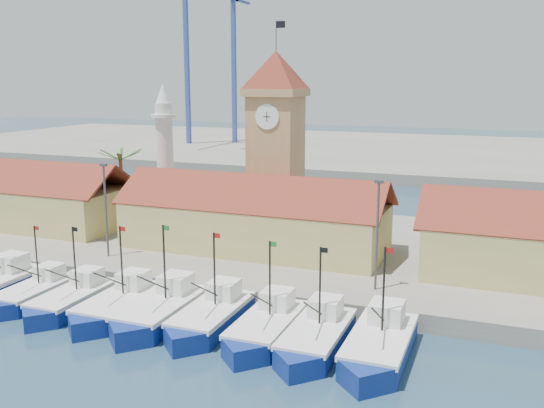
% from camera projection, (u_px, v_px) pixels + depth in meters
% --- Properties ---
extents(ground, '(400.00, 400.00, 0.00)m').
position_uv_depth(ground, '(148.00, 338.00, 43.65)').
color(ground, '#1B3449').
rests_on(ground, ground).
extents(quay, '(140.00, 32.00, 1.50)m').
position_uv_depth(quay, '(269.00, 245.00, 65.41)').
color(quay, gray).
rests_on(quay, ground).
extents(terminal, '(240.00, 80.00, 2.00)m').
position_uv_depth(terminal, '(401.00, 153.00, 143.86)').
color(terminal, gray).
rests_on(terminal, ground).
extents(boat_1, '(3.28, 8.98, 6.80)m').
position_uv_depth(boat_1, '(32.00, 295.00, 50.40)').
color(boat_1, navy).
rests_on(boat_1, ground).
extents(boat_2, '(3.44, 9.43, 7.14)m').
position_uv_depth(boat_2, '(70.00, 302.00, 48.75)').
color(boat_2, navy).
rests_on(boat_2, ground).
extents(boat_3, '(3.62, 9.93, 7.51)m').
position_uv_depth(boat_3, '(117.00, 307.00, 47.48)').
color(boat_3, navy).
rests_on(boat_3, ground).
extents(boat_4, '(3.84, 10.52, 7.96)m').
position_uv_depth(boat_4, '(160.00, 313.00, 46.12)').
color(boat_4, navy).
rests_on(boat_4, ground).
extents(boat_5, '(3.68, 10.07, 7.62)m').
position_uv_depth(boat_5, '(210.00, 319.00, 45.10)').
color(boat_5, navy).
rests_on(boat_5, ground).
extents(boat_6, '(3.63, 9.93, 7.51)m').
position_uv_depth(boat_6, '(265.00, 330.00, 43.18)').
color(boat_6, navy).
rests_on(boat_6, ground).
extents(boat_7, '(3.64, 9.98, 7.55)m').
position_uv_depth(boat_7, '(315.00, 340.00, 41.57)').
color(boat_7, navy).
rests_on(boat_7, ground).
extents(boat_8, '(3.85, 10.54, 7.98)m').
position_uv_depth(boat_8, '(379.00, 348.00, 40.12)').
color(boat_8, navy).
rests_on(boat_8, ground).
extents(hall_left, '(31.20, 10.13, 7.61)m').
position_uv_depth(hall_left, '(8.00, 201.00, 72.41)').
color(hall_left, tan).
rests_on(hall_left, quay).
extents(hall_center, '(27.04, 10.13, 7.61)m').
position_uv_depth(hall_center, '(255.00, 224.00, 61.10)').
color(hall_center, tan).
rests_on(hall_center, quay).
extents(clock_tower, '(5.80, 5.80, 22.70)m').
position_uv_depth(clock_tower, '(276.00, 139.00, 64.94)').
color(clock_tower, tan).
rests_on(clock_tower, quay).
extents(minaret, '(3.00, 3.00, 16.30)m').
position_uv_depth(minaret, '(165.00, 152.00, 72.53)').
color(minaret, silver).
rests_on(minaret, quay).
extents(palm_tree, '(5.60, 5.03, 8.39)m').
position_uv_depth(palm_tree, '(121.00, 180.00, 73.19)').
color(palm_tree, brown).
rests_on(palm_tree, quay).
extents(lamp_posts, '(80.70, 0.25, 9.03)m').
position_uv_depth(lamp_posts, '(225.00, 216.00, 53.11)').
color(lamp_posts, '#3F3F44').
rests_on(lamp_posts, quay).
extents(crane_blue_far, '(1.00, 33.13, 49.17)m').
position_uv_depth(crane_blue_far, '(183.00, 33.00, 148.25)').
color(crane_blue_far, '#33499B').
rests_on(crane_blue_far, terminal).
extents(crane_blue_near, '(1.00, 32.89, 43.56)m').
position_uv_depth(crane_blue_near, '(231.00, 46.00, 150.67)').
color(crane_blue_near, '#33499B').
rests_on(crane_blue_near, terminal).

